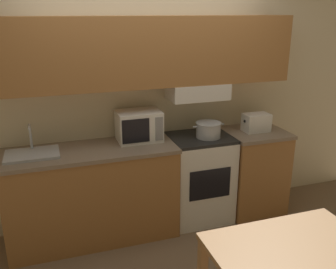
# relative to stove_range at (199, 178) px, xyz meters

# --- Properties ---
(ground_plane) EXTENTS (16.00, 16.00, 0.00)m
(ground_plane) POSITION_rel_stove_range_xyz_m (-0.48, 0.27, -0.46)
(ground_plane) COLOR #7F664C
(wall_back) EXTENTS (5.22, 0.38, 2.55)m
(wall_back) POSITION_rel_stove_range_xyz_m (-0.47, 0.21, 1.04)
(wall_back) COLOR beige
(wall_back) RESTS_ON ground_plane
(lower_counter_main) EXTENTS (1.59, 0.59, 0.92)m
(lower_counter_main) POSITION_rel_stove_range_xyz_m (-1.11, -0.02, 0.00)
(lower_counter_main) COLOR #A36B38
(lower_counter_main) RESTS_ON ground_plane
(lower_counter_right_stub) EXTENTS (0.62, 0.59, 0.92)m
(lower_counter_right_stub) POSITION_rel_stove_range_xyz_m (0.63, -0.02, 0.00)
(lower_counter_right_stub) COLOR #A36B38
(lower_counter_right_stub) RESTS_ON ground_plane
(stove_range) EXTENTS (0.62, 0.54, 0.92)m
(stove_range) POSITION_rel_stove_range_xyz_m (0.00, 0.00, 0.00)
(stove_range) COLOR white
(stove_range) RESTS_ON ground_plane
(cooking_pot) EXTENTS (0.34, 0.26, 0.16)m
(cooking_pot) POSITION_rel_stove_range_xyz_m (0.06, -0.05, 0.54)
(cooking_pot) COLOR #B7BABF
(cooking_pot) RESTS_ON stove_range
(microwave) EXTENTS (0.42, 0.31, 0.29)m
(microwave) POSITION_rel_stove_range_xyz_m (-0.62, 0.09, 0.61)
(microwave) COLOR white
(microwave) RESTS_ON lower_counter_main
(toaster) EXTENTS (0.28, 0.18, 0.19)m
(toaster) POSITION_rel_stove_range_xyz_m (0.62, -0.02, 0.55)
(toaster) COLOR white
(toaster) RESTS_ON lower_counter_right_stub
(sink_basin) EXTENTS (0.46, 0.32, 0.26)m
(sink_basin) POSITION_rel_stove_range_xyz_m (-1.61, -0.01, 0.48)
(sink_basin) COLOR #B7BABF
(sink_basin) RESTS_ON lower_counter_main
(dining_table) EXTENTS (1.01, 0.66, 0.76)m
(dining_table) POSITION_rel_stove_range_xyz_m (-0.10, -1.68, 0.17)
(dining_table) COLOR #9E7042
(dining_table) RESTS_ON ground_plane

